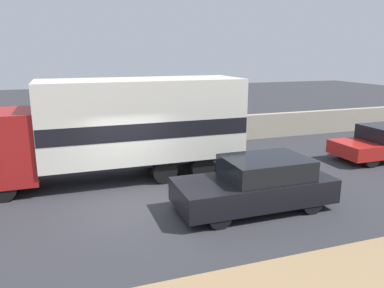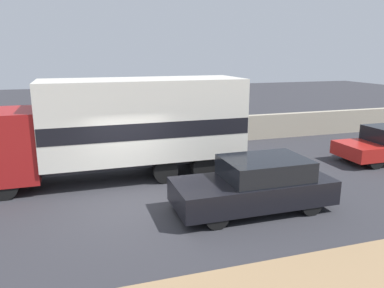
% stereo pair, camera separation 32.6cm
% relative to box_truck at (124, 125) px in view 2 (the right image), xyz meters
% --- Properties ---
extents(ground_plane, '(80.00, 80.00, 0.00)m').
position_rel_box_truck_xyz_m(ground_plane, '(-0.04, -2.70, -1.91)').
color(ground_plane, '#2D2D33').
extents(stone_wall_backdrop, '(60.00, 0.35, 1.25)m').
position_rel_box_truck_xyz_m(stone_wall_backdrop, '(-0.04, 4.13, -1.28)').
color(stone_wall_backdrop, '#A39984').
rests_on(stone_wall_backdrop, ground_plane).
extents(box_truck, '(9.01, 2.44, 3.48)m').
position_rel_box_truck_xyz_m(box_truck, '(0.00, 0.00, 0.00)').
color(box_truck, maroon).
rests_on(box_truck, ground_plane).
extents(car_hatchback, '(4.47, 1.86, 1.49)m').
position_rel_box_truck_xyz_m(car_hatchback, '(3.11, -3.92, -1.17)').
color(car_hatchback, black).
rests_on(car_hatchback, ground_plane).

